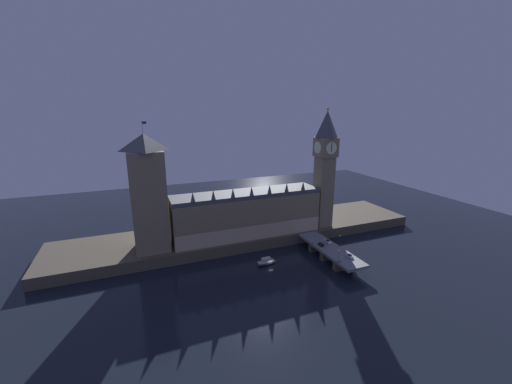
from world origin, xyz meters
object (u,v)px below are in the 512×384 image
at_px(pedestrian_near_rail, 340,261).
at_px(boat_upstream, 266,262).
at_px(car_southbound_trail, 328,241).
at_px(street_lamp_near, 338,254).
at_px(victoria_tower, 148,193).
at_px(car_northbound_lead, 321,244).
at_px(clock_tower, 325,166).
at_px(car_southbound_lead, 350,256).
at_px(pedestrian_far_rail, 313,242).
at_px(street_lamp_mid, 340,239).

distance_m(pedestrian_near_rail, boat_upstream, 36.82).
relative_size(car_southbound_trail, pedestrian_near_rail, 2.63).
distance_m(car_southbound_trail, street_lamp_near, 22.94).
relative_size(victoria_tower, car_northbound_lead, 17.26).
height_order(clock_tower, car_southbound_trail, clock_tower).
height_order(victoria_tower, car_southbound_trail, victoria_tower).
height_order(car_northbound_lead, street_lamp_near, street_lamp_near).
height_order(car_southbound_lead, pedestrian_far_rail, pedestrian_far_rail).
relative_size(car_southbound_trail, boat_upstream, 0.44).
distance_m(street_lamp_near, street_lamp_mid, 18.76).
xyz_separation_m(car_southbound_trail, street_lamp_mid, (3.11, -6.31, 3.49)).
relative_size(victoria_tower, car_southbound_lead, 16.58).
xyz_separation_m(pedestrian_far_rail, street_lamp_near, (-0.40, -23.31, 3.26)).
xyz_separation_m(car_southbound_trail, street_lamp_near, (-8.52, -21.03, 3.40)).
xyz_separation_m(victoria_tower, pedestrian_far_rail, (81.47, -26.42, -29.06)).
relative_size(clock_tower, victoria_tower, 1.09).
height_order(victoria_tower, boat_upstream, victoria_tower).
relative_size(car_northbound_lead, car_southbound_trail, 0.82).
distance_m(car_northbound_lead, pedestrian_near_rail, 20.65).
height_order(clock_tower, boat_upstream, clock_tower).
height_order(car_southbound_trail, street_lamp_mid, street_lamp_mid).
bearing_deg(car_northbound_lead, pedestrian_near_rail, -97.53).
distance_m(victoria_tower, car_southbound_lead, 105.53).
bearing_deg(victoria_tower, pedestrian_far_rail, -17.96).
distance_m(clock_tower, street_lamp_near, 60.79).
bearing_deg(street_lamp_near, car_southbound_lead, 14.71).
bearing_deg(clock_tower, street_lamp_mid, -106.50).
bearing_deg(boat_upstream, pedestrian_far_rail, 4.11).
bearing_deg(street_lamp_mid, street_lamp_near, -128.31).
bearing_deg(boat_upstream, pedestrian_near_rail, -38.15).
bearing_deg(car_northbound_lead, street_lamp_near, -99.16).
bearing_deg(pedestrian_far_rail, street_lamp_mid, -37.41).
bearing_deg(victoria_tower, car_northbound_lead, -19.89).
distance_m(car_southbound_trail, boat_upstream, 37.13).
distance_m(clock_tower, car_southbound_trail, 46.53).
xyz_separation_m(car_northbound_lead, street_lamp_mid, (8.52, -4.55, 3.52)).
relative_size(victoria_tower, street_lamp_near, 10.06).
distance_m(pedestrian_far_rail, street_lamp_mid, 14.53).
bearing_deg(clock_tower, car_southbound_lead, -105.79).
height_order(car_southbound_trail, pedestrian_far_rail, pedestrian_far_rail).
distance_m(clock_tower, pedestrian_far_rail, 48.09).
distance_m(car_northbound_lead, car_southbound_lead, 17.87).
relative_size(victoria_tower, pedestrian_far_rail, 41.13).
distance_m(victoria_tower, car_southbound_trail, 98.51).
bearing_deg(pedestrian_far_rail, street_lamp_near, -90.98).
relative_size(pedestrian_far_rail, boat_upstream, 0.15).
relative_size(pedestrian_near_rail, boat_upstream, 0.17).
xyz_separation_m(victoria_tower, car_southbound_lead, (89.60, -47.49, -29.22)).
distance_m(victoria_tower, car_northbound_lead, 94.17).
xyz_separation_m(victoria_tower, boat_upstream, (52.88, -28.47, -34.74)).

